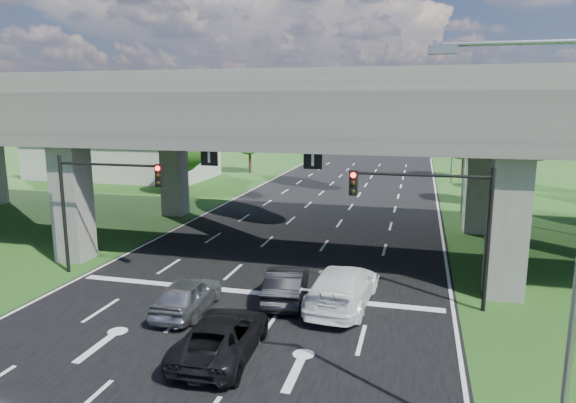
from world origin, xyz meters
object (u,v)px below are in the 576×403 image
at_px(streetlight_far, 460,138).
at_px(car_dark, 287,284).
at_px(signal_right, 434,210).
at_px(car_trailing, 222,336).
at_px(signal_left, 100,193).
at_px(streetlight_beyond, 450,128).
at_px(car_silver, 188,295).
at_px(streetlight_near, 562,233).
at_px(car_white, 342,287).

relative_size(streetlight_far, car_dark, 2.23).
bearing_deg(signal_right, car_trailing, -137.57).
relative_size(signal_left, car_dark, 1.34).
distance_m(streetlight_far, streetlight_beyond, 16.00).
xyz_separation_m(signal_right, car_silver, (-9.62, -3.22, -3.43)).
distance_m(signal_right, streetlight_far, 20.25).
bearing_deg(streetlight_far, signal_right, -96.47).
bearing_deg(car_silver, streetlight_near, 149.30).
bearing_deg(streetlight_far, signal_left, -131.78).
relative_size(streetlight_near, streetlight_beyond, 1.00).
bearing_deg(streetlight_near, streetlight_beyond, 90.00).
height_order(car_dark, car_white, car_white).
bearing_deg(signal_right, streetlight_near, -77.12).
height_order(signal_right, streetlight_far, streetlight_far).
height_order(streetlight_near, car_trailing, streetlight_near).
xyz_separation_m(signal_left, streetlight_beyond, (17.92, 36.06, 1.66)).
relative_size(signal_left, car_white, 1.03).
bearing_deg(streetlight_near, car_white, 123.10).
xyz_separation_m(streetlight_beyond, car_trailing, (-9.17, -42.36, -5.11)).
xyz_separation_m(streetlight_near, car_dark, (-8.30, 9.00, -5.08)).
relative_size(signal_right, car_dark, 1.34).
relative_size(signal_right, streetlight_far, 0.60).
height_order(streetlight_beyond, car_trailing, streetlight_beyond).
bearing_deg(streetlight_far, streetlight_beyond, 90.00).
bearing_deg(streetlight_near, car_silver, 150.53).
distance_m(signal_left, car_trailing, 11.32).
relative_size(signal_left, streetlight_far, 0.60).
height_order(signal_right, streetlight_near, streetlight_near).
bearing_deg(car_dark, streetlight_far, -118.73).
bearing_deg(car_white, streetlight_far, -101.64).
xyz_separation_m(signal_right, streetlight_beyond, (2.27, 36.06, 1.66)).
xyz_separation_m(streetlight_beyond, car_white, (-5.87, -37.00, -4.97)).
bearing_deg(car_silver, car_dark, -148.92).
relative_size(car_white, car_trailing, 1.15).
distance_m(signal_left, streetlight_far, 26.95).
bearing_deg(car_silver, signal_right, -162.74).
relative_size(signal_left, car_silver, 1.41).
bearing_deg(car_silver, car_white, -160.55).
distance_m(streetlight_far, car_silver, 26.63).
distance_m(streetlight_beyond, car_trailing, 43.65).
bearing_deg(signal_right, signal_left, 180.00).
bearing_deg(car_trailing, car_dark, -101.80).
xyz_separation_m(streetlight_far, car_silver, (-11.90, -23.28, -5.09)).
relative_size(signal_right, car_trailing, 1.18).
relative_size(car_silver, car_trailing, 0.84).
height_order(streetlight_far, car_dark, streetlight_far).
bearing_deg(car_dark, signal_right, -178.28).
relative_size(streetlight_near, car_dark, 2.23).
bearing_deg(car_white, signal_right, -161.33).
bearing_deg(car_dark, streetlight_near, 125.50).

